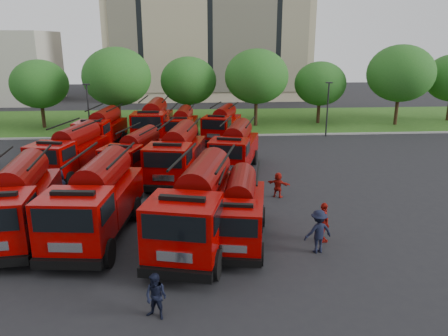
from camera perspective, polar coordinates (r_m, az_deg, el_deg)
The scene contains 30 objects.
ground at distance 24.47m, azimuth -2.48°, elevation -4.87°, with size 140.00×140.00×0.00m, color black.
lawn at distance 49.58m, azimuth -3.35°, elevation 6.19°, with size 70.00×16.00×0.12m, color #204913.
curb at distance 41.63m, azimuth -3.19°, elevation 4.21°, with size 70.00×0.30×0.14m, color gray.
apartment_building at distance 70.86m, azimuth -2.08°, elevation 19.39°, with size 30.00×14.18×25.00m.
tree_1 at distance 48.52m, azimuth -22.96°, elevation 10.06°, with size 5.71×5.71×6.98m.
tree_2 at distance 45.04m, azimuth -13.82°, elevation 11.51°, with size 6.72×6.72×8.22m.
tree_3 at distance 46.97m, azimuth -4.66°, elevation 11.28°, with size 5.88×5.88×7.19m.
tree_4 at distance 45.90m, azimuth 4.27°, elevation 11.84°, with size 6.55×6.55×8.01m.
tree_5 at distance 48.44m, azimuth 12.45°, elevation 10.71°, with size 5.46×5.46×6.68m.
tree_6 at distance 49.81m, azimuth 22.07°, elevation 11.39°, with size 6.89×6.89×8.42m.
lamp_post_0 at distance 41.52m, azimuth -17.29°, elevation 7.43°, with size 0.60×0.25×5.11m.
lamp_post_1 at distance 42.33m, azimuth 13.38°, elevation 7.89°, with size 0.60×0.25×5.11m.
fire_truck_0 at distance 22.22m, azimuth -25.40°, elevation -3.99°, with size 3.33×7.79×3.45m.
fire_truck_1 at distance 20.93m, azimuth -16.33°, elevation -4.06°, with size 3.53×8.07×3.56m.
fire_truck_2 at distance 19.40m, azimuth -3.32°, elevation -4.92°, with size 4.57×8.42×3.64m.
fire_truck_3 at distance 19.90m, azimuth 1.97°, elevation -5.48°, with size 3.25×6.66×2.90m.
fire_truck_4 at distance 31.02m, azimuth -19.41°, elevation 1.99°, with size 4.06×7.53×3.26m.
fire_truck_5 at distance 29.75m, azimuth -11.52°, elevation 1.75°, with size 3.97×6.93×2.99m.
fire_truck_6 at distance 28.48m, azimuth -6.14°, elevation 1.80°, with size 3.93×7.88×3.43m.
fire_truck_7 at distance 30.41m, azimuth 1.47°, elevation 2.62°, with size 4.19×7.45×3.22m.
fire_truck_8 at distance 38.13m, azimuth -15.65°, elevation 4.87°, with size 3.36×7.35×3.23m.
fire_truck_9 at distance 39.63m, azimuth -9.19°, elevation 5.98°, with size 3.30×8.09×3.61m.
fire_truck_10 at distance 39.15m, azimuth -5.49°, elevation 5.52°, with size 2.98×6.77×2.99m.
fire_truck_11 at distance 39.68m, azimuth -0.24°, elevation 5.76°, with size 4.10×7.00×3.02m.
firefighter_0 at distance 17.74m, azimuth -7.45°, elevation -13.78°, with size 0.68×0.50×1.86m, color maroon.
firefighter_1 at distance 15.50m, azimuth -8.73°, elevation -18.79°, with size 0.79×0.43×1.62m, color black.
firefighter_2 at distance 20.79m, azimuth 12.67°, elevation -9.30°, with size 1.10×0.62×1.87m, color maroon.
firefighter_3 at distance 19.79m, azimuth 12.05°, elevation -10.64°, with size 1.25×0.65×1.94m, color black.
firefighter_4 at distance 26.40m, azimuth -20.42°, elevation -4.31°, with size 0.95×0.62×1.95m, color black.
firefighter_5 at distance 25.87m, azimuth 7.01°, elevation -3.77°, with size 1.39×0.60×1.50m, color maroon.
Camera 1 is at (-0.55, -22.78, 8.90)m, focal length 35.00 mm.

